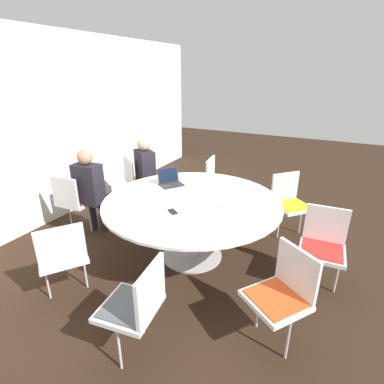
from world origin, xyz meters
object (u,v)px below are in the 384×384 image
Objects in this scene: chair_3 at (136,302)px; cell_phone at (173,212)px; laptop at (170,180)px; chair_4 at (283,290)px; person_1 at (90,186)px; chair_5 at (323,242)px; person_0 at (146,169)px; chair_7 at (218,180)px; chair_2 at (62,254)px; chair_0 at (137,177)px; coffee_cup at (225,205)px; chair_6 at (289,200)px; chair_1 at (73,199)px.

cell_phone is (1.05, 0.29, 0.25)m from chair_3.
laptop is (1.75, 0.74, 0.30)m from chair_3.
chair_4 reaches higher than cell_phone.
person_1 is at bearing 79.25° from cell_phone.
chair_5 is 2.77m from person_0.
laptop reaches higher than chair_7.
chair_2 is at bearing 138.82° from cell_phone.
chair_0 is 1.19m from laptop.
chair_5 is at bearing -44.53° from chair_3.
chair_0 is 1.00× the size of chair_4.
coffee_cup is at bearing -10.25° from chair_2.
chair_4 is 1.34m from cell_phone.
chair_0 and chair_5 have the same top height.
chair_1 is at bearing -21.28° from chair_6.
chair_0 is 1.00× the size of chair_6.
chair_3 is at bearing -123.30° from laptop.
laptop is at bearing 3.36° from chair_0.
person_0 is (1.63, 2.45, 0.19)m from chair_4.
person_1 is (-1.01, 0.01, 0.19)m from chair_0.
laptop is (1.11, 1.70, 0.30)m from chair_4.
person_0 is (-0.06, -0.25, 0.19)m from chair_0.
chair_2 is at bearing 28.64° from chair_5.
chair_7 is at bearing 2.80° from chair_3.
chair_5 is at bearing 1.80° from chair_1.
person_1 reaches higher than coffee_cup.
coffee_cup is (-0.95, -1.90, 0.28)m from chair_0.
person_1 is (-1.20, 2.42, 0.19)m from chair_6.
chair_1 is (-1.11, 0.25, 0.00)m from chair_0.
chair_4 reaches higher than coffee_cup.
laptop reaches higher than cell_phone.
chair_0 and chair_6 have the same top height.
chair_7 is 11.04× the size of coffee_cup.
chair_7 is at bearing 21.78° from laptop.
person_1 is 3.30× the size of laptop.
cell_phone is (0.41, 1.25, 0.25)m from chair_4.
chair_6 is 2.35× the size of laptop.
chair_4 is (0.64, -0.96, 0.00)m from chair_3.
person_1 is (0.10, -0.23, 0.19)m from chair_1.
person_1 is at bearing -71.55° from person_0.
person_0 is (0.71, 2.67, 0.19)m from chair_5.
person_0 is at bearing -67.32° from chair_7.
chair_0 is at bearing -17.68° from chair_5.
cell_phone is at bearing -113.55° from laptop.
chair_2 is at bearing 6.36° from chair_6.
chair_4 is 1.00× the size of chair_5.
chair_4 is 0.71× the size of person_1.
person_0 is 0.98m from person_1.
chair_2 is 2.12m from person_0.
chair_2 is 5.59× the size of cell_phone.
chair_0 is at bearing -160.98° from person_0.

